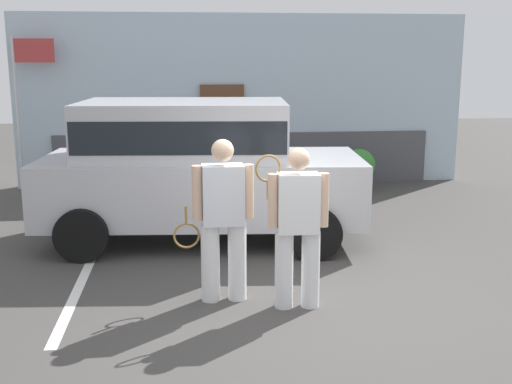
# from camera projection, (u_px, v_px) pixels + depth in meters

# --- Properties ---
(ground_plane) EXTENTS (40.00, 40.00, 0.00)m
(ground_plane) POSITION_uv_depth(u_px,v_px,m) (302.00, 309.00, 6.83)
(ground_plane) COLOR #423F3D
(parking_stripe_0) EXTENTS (0.12, 4.40, 0.01)m
(parking_stripe_0) POSITION_uv_depth(u_px,v_px,m) (86.00, 271.00, 8.02)
(parking_stripe_0) COLOR silver
(parking_stripe_0) RESTS_ON ground_plane
(house_frontage) EXTENTS (9.32, 0.40, 3.53)m
(house_frontage) POSITION_uv_depth(u_px,v_px,m) (243.00, 105.00, 13.24)
(house_frontage) COLOR silver
(house_frontage) RESTS_ON ground_plane
(parked_suv) EXTENTS (4.74, 2.47, 2.05)m
(parked_suv) POSITION_uv_depth(u_px,v_px,m) (194.00, 164.00, 9.18)
(parked_suv) COLOR #B7B7BC
(parked_suv) RESTS_ON ground_plane
(tennis_player_man) EXTENTS (0.93, 0.29, 1.81)m
(tennis_player_man) POSITION_uv_depth(u_px,v_px,m) (223.00, 219.00, 6.92)
(tennis_player_man) COLOR white
(tennis_player_man) RESTS_ON ground_plane
(tennis_player_woman) EXTENTS (0.78, 0.29, 1.75)m
(tennis_player_woman) POSITION_uv_depth(u_px,v_px,m) (298.00, 226.00, 6.72)
(tennis_player_woman) COLOR white
(tennis_player_woman) RESTS_ON ground_plane
(potted_plant_by_porch) EXTENTS (0.64, 0.64, 0.85)m
(potted_plant_by_porch) POSITION_uv_depth(u_px,v_px,m) (359.00, 168.00, 12.74)
(potted_plant_by_porch) COLOR #9E5638
(potted_plant_by_porch) RESTS_ON ground_plane
(flag_pole) EXTENTS (0.80, 0.05, 3.05)m
(flag_pole) POSITION_uv_depth(u_px,v_px,m) (25.00, 86.00, 12.25)
(flag_pole) COLOR silver
(flag_pole) RESTS_ON ground_plane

